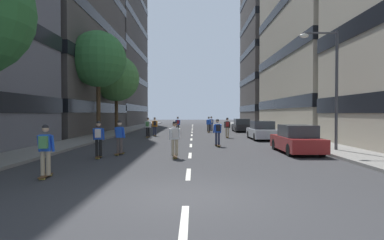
{
  "coord_description": "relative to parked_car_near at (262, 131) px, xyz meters",
  "views": [
    {
      "loc": [
        0.18,
        -8.24,
        2.14
      ],
      "look_at": [
        0.0,
        27.91,
        1.39
      ],
      "focal_mm": 29.96,
      "sensor_mm": 36.0,
      "label": 1
    }
  ],
  "objects": [
    {
      "name": "ground_plane",
      "position": [
        -5.75,
        7.24,
        -0.7
      ],
      "size": [
        150.73,
        150.73,
        0.0
      ],
      "primitive_type": "plane",
      "color": "#333335"
    },
    {
      "name": "sidewalk_left",
      "position": [
        -14.06,
        10.38,
        -0.63
      ],
      "size": [
        2.7,
        69.08,
        0.14
      ],
      "primitive_type": "cube",
      "color": "gray",
      "rests_on": "ground_plane"
    },
    {
      "name": "sidewalk_right",
      "position": [
        2.55,
        10.38,
        -0.63
      ],
      "size": [
        2.7,
        69.08,
        0.14
      ],
      "primitive_type": "cube",
      "color": "gray",
      "rests_on": "ground_plane"
    },
    {
      "name": "lane_markings",
      "position": [
        -5.75,
        7.61,
        -0.7
      ],
      "size": [
        0.16,
        57.2,
        0.01
      ],
      "color": "silver",
      "rests_on": "ground_plane"
    },
    {
      "name": "building_left_far",
      "position": [
        -21.46,
        31.25,
        14.64
      ],
      "size": [
        12.23,
        22.34,
        30.5
      ],
      "color": "#4C4744",
      "rests_on": "ground_plane"
    },
    {
      "name": "building_right_mid",
      "position": [
        9.95,
        9.68,
        10.08
      ],
      "size": [
        12.23,
        20.76,
        21.37
      ],
      "color": "#B2A893",
      "rests_on": "ground_plane"
    },
    {
      "name": "building_right_far",
      "position": [
        9.95,
        31.25,
        16.93
      ],
      "size": [
        12.23,
        16.19,
        35.07
      ],
      "color": "#4C4744",
      "rests_on": "ground_plane"
    },
    {
      "name": "parked_car_near",
      "position": [
        0.0,
        0.0,
        0.0
      ],
      "size": [
        1.82,
        4.4,
        1.52
      ],
      "color": "#B2B7BF",
      "rests_on": "ground_plane"
    },
    {
      "name": "parked_car_mid",
      "position": [
        0.0,
        11.09,
        0.0
      ],
      "size": [
        1.82,
        4.4,
        1.52
      ],
      "color": "black",
      "rests_on": "ground_plane"
    },
    {
      "name": "parked_car_far",
      "position": [
        0.0,
        -8.86,
        0.0
      ],
      "size": [
        1.82,
        4.4,
        1.52
      ],
      "color": "maroon",
      "rests_on": "ground_plane"
    },
    {
      "name": "street_tree_near",
      "position": [
        -14.06,
        2.36,
        6.24
      ],
      "size": [
        4.98,
        4.98,
        9.31
      ],
      "color": "#4C3823",
      "rests_on": "sidewalk_left"
    },
    {
      "name": "street_tree_mid",
      "position": [
        -14.06,
        8.97,
        5.27
      ],
      "size": [
        5.04,
        5.04,
        8.36
      ],
      "color": "#4C3823",
      "rests_on": "sidewalk_left"
    },
    {
      "name": "streetlamp_right",
      "position": [
        1.91,
        -8.5,
        3.44
      ],
      "size": [
        2.13,
        0.3,
        6.5
      ],
      "color": "#3F3F44",
      "rests_on": "sidewalk_right"
    },
    {
      "name": "skater_0",
      "position": [
        -6.47,
        -10.85,
        0.32
      ],
      "size": [
        0.55,
        0.92,
        1.78
      ],
      "color": "brown",
      "rests_on": "ground_plane"
    },
    {
      "name": "skater_1",
      "position": [
        -9.63,
        2.15,
        0.32
      ],
      "size": [
        0.55,
        0.92,
        1.78
      ],
      "color": "brown",
      "rests_on": "ground_plane"
    },
    {
      "name": "skater_2",
      "position": [
        -9.39,
        -9.67,
        0.29
      ],
      "size": [
        0.57,
        0.92,
        1.78
      ],
      "color": "brown",
      "rests_on": "ground_plane"
    },
    {
      "name": "skater_3",
      "position": [
        -7.3,
        8.81,
        0.32
      ],
      "size": [
        0.56,
        0.92,
        1.78
      ],
      "color": "brown",
      "rests_on": "ground_plane"
    },
    {
      "name": "skater_4",
      "position": [
        -3.87,
        9.89,
        0.29
      ],
      "size": [
        0.56,
        0.92,
        1.78
      ],
      "color": "brown",
      "rests_on": "ground_plane"
    },
    {
      "name": "skater_5",
      "position": [
        -4.02,
        -5.43,
        0.32
      ],
      "size": [
        0.56,
        0.92,
        1.78
      ],
      "color": "brown",
      "rests_on": "ground_plane"
    },
    {
      "name": "skater_6",
      "position": [
        -2.62,
        1.83,
        0.32
      ],
      "size": [
        0.54,
        0.91,
        1.78
      ],
      "color": "brown",
      "rests_on": "ground_plane"
    },
    {
      "name": "skater_7",
      "position": [
        -3.39,
        13.11,
        0.32
      ],
      "size": [
        0.55,
        0.92,
        1.78
      ],
      "color": "brown",
      "rests_on": "ground_plane"
    },
    {
      "name": "skater_8",
      "position": [
        -9.24,
        4.04,
        0.32
      ],
      "size": [
        0.57,
        0.92,
        1.78
      ],
      "color": "brown",
      "rests_on": "ground_plane"
    },
    {
      "name": "skater_9",
      "position": [
        -10.47,
        -15.62,
        0.32
      ],
      "size": [
        0.55,
        0.91,
        1.78
      ],
      "color": "brown",
      "rests_on": "ground_plane"
    },
    {
      "name": "skater_10",
      "position": [
        -10.11,
        -10.92,
        0.32
      ],
      "size": [
        0.56,
        0.92,
        1.78
      ],
      "color": "brown",
      "rests_on": "ground_plane"
    }
  ]
}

